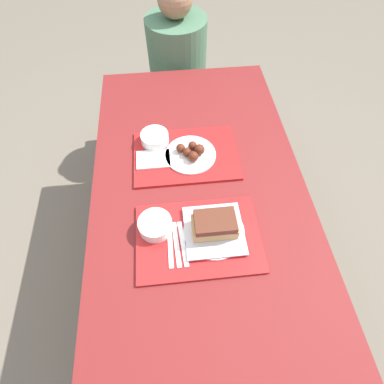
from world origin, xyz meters
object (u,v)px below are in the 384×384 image
Objects in this scene: tray_far at (186,155)px; brisket_sandwich_plate at (214,227)px; tray_near at (198,238)px; wings_plate_far at (191,153)px; person_seated_across at (177,54)px; bowl_coleslaw_far at (155,138)px; bowl_coleslaw_near at (155,225)px.

brisket_sandwich_plate is at bearing -80.02° from tray_far.
tray_near is at bearing -88.73° from tray_far.
person_seated_across is at bearing 89.80° from wings_plate_far.
bowl_coleslaw_far is 0.18× the size of person_seated_across.
bowl_coleslaw_near is 0.21m from brisket_sandwich_plate.
person_seated_across is (0.15, 0.75, -0.08)m from bowl_coleslaw_far.
bowl_coleslaw_near reaches higher than tray_far.
tray_near is 0.67× the size of person_seated_across.
bowl_coleslaw_near is 0.42m from bowl_coleslaw_far.
person_seated_across is at bearing 78.62° from bowl_coleslaw_far.
tray_far is 0.15m from bowl_coleslaw_far.
wings_plate_far is (-0.04, 0.36, -0.02)m from brisket_sandwich_plate.
tray_far is 0.83m from person_seated_across.
tray_far is (-0.01, 0.39, 0.00)m from tray_near.
brisket_sandwich_plate reaches higher than tray_far.
person_seated_across reaches higher than tray_near.
brisket_sandwich_plate is (0.07, -0.37, 0.04)m from tray_far.
wings_plate_far is (0.02, -0.01, 0.02)m from tray_far.
tray_near is 3.66× the size of bowl_coleslaw_near.
person_seated_across reaches higher than brisket_sandwich_plate.
bowl_coleslaw_far is at bearing 88.30° from bowl_coleslaw_near.
tray_far is at bearing 160.39° from wings_plate_far.
brisket_sandwich_plate reaches higher than bowl_coleslaw_far.
brisket_sandwich_plate reaches higher than tray_near.
tray_near is 1.22m from person_seated_across.
brisket_sandwich_plate is 1.21m from person_seated_across.
bowl_coleslaw_far is 0.56× the size of wings_plate_far.
tray_near and tray_far have the same top height.
tray_far is 0.03m from wings_plate_far.
tray_near is 0.16m from bowl_coleslaw_near.
bowl_coleslaw_near is at bearing -112.32° from tray_far.
brisket_sandwich_plate is (0.20, -0.04, 0.01)m from bowl_coleslaw_near.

